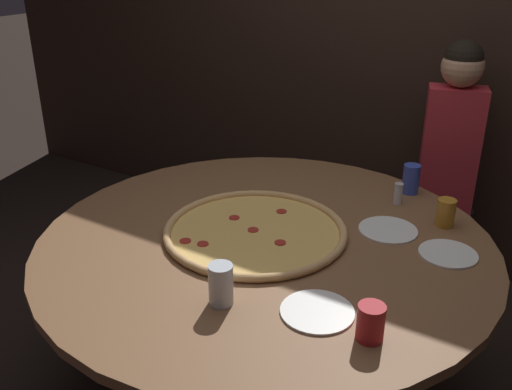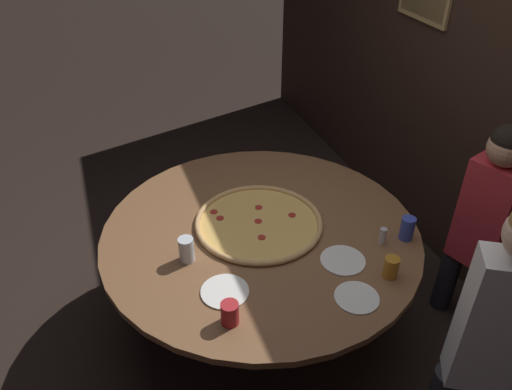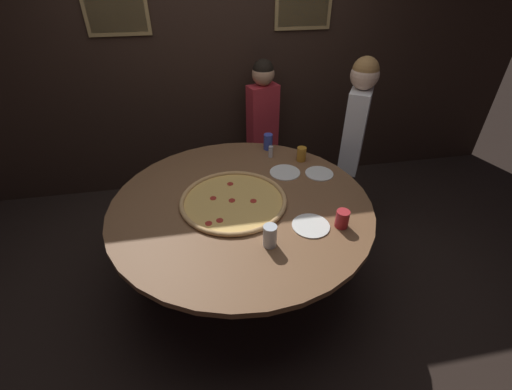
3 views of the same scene
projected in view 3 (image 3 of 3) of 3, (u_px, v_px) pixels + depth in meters
ground_plane at (243, 275)px, 2.77m from camera, size 24.00×24.00×0.00m
back_wall at (217, 60)px, 3.21m from camera, size 6.40×0.08×2.60m
dining_table at (241, 214)px, 2.40m from camera, size 1.78×1.78×0.74m
giant_pizza at (233, 200)px, 2.33m from camera, size 0.73×0.73×0.03m
drink_cup_near_left at (301, 154)px, 2.77m from camera, size 0.07×0.07×0.12m
drink_cup_beside_pizza at (342, 219)px, 2.10m from camera, size 0.08×0.08×0.11m
drink_cup_centre_back at (268, 142)px, 2.93m from camera, size 0.08×0.08×0.14m
drink_cup_front_edge at (270, 236)px, 1.96m from camera, size 0.08×0.08×0.14m
white_plate_left_side at (311, 226)px, 2.13m from camera, size 0.24×0.24×0.01m
white_plate_far_back at (319, 173)px, 2.63m from camera, size 0.22×0.22×0.01m
white_plate_beside_cup at (285, 172)px, 2.64m from camera, size 0.24×0.24×0.01m
condiment_shaker at (271, 152)px, 2.82m from camera, size 0.04×0.04×0.10m
diner_side_right at (354, 134)px, 2.96m from camera, size 0.31×0.39×1.49m
diner_far_left at (263, 122)px, 3.34m from camera, size 0.36×0.23×1.37m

